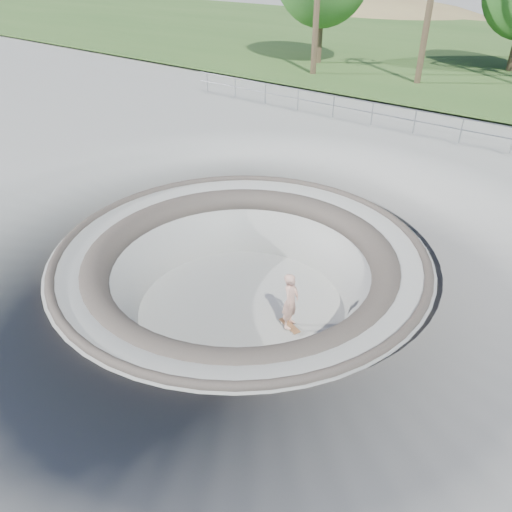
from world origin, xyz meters
name	(u,v)px	position (x,y,z in m)	size (l,w,h in m)	color
ground	(241,250)	(0.00, 0.00, 0.00)	(180.00, 180.00, 0.00)	gray
skate_bowl	(242,303)	(0.00, 0.00, -1.83)	(14.00, 14.00, 4.10)	gray
safety_railing	(415,121)	(0.00, 12.00, 0.69)	(25.00, 0.06, 1.03)	gray
skateboard	(290,326)	(1.69, 0.01, -1.84)	(0.79, 0.47, 0.08)	brown
skater	(291,301)	(1.69, 0.01, -0.98)	(0.61, 0.40, 1.67)	tan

